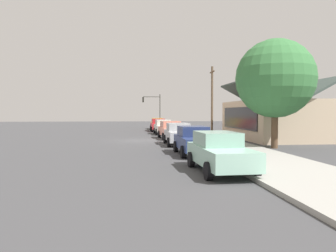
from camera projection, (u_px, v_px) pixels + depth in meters
ground_plane at (140, 141)px, 27.73m from camera, size 120.00×120.00×0.00m
sidewalk_curb at (205, 139)px, 28.33m from camera, size 60.00×4.20×0.16m
car_mustard at (157, 123)px, 46.72m from camera, size 4.57×2.22×1.59m
car_cherry at (159, 125)px, 41.46m from camera, size 4.70×2.07×1.59m
car_ivory at (163, 127)px, 35.82m from camera, size 4.50×2.01×1.59m
car_coral at (171, 130)px, 29.77m from camera, size 4.67×2.22×1.59m
car_silver at (179, 134)px, 24.19m from camera, size 4.65×2.00×1.59m
car_navy at (194, 140)px, 18.59m from camera, size 4.42×1.99×1.59m
car_seafoam at (219, 152)px, 13.12m from camera, size 4.65×2.08×1.59m
storefront_building at (273, 118)px, 29.56m from camera, size 11.55×6.62×5.23m
shade_tree at (275, 79)px, 21.62m from camera, size 5.20×5.20×7.22m
traffic_light_main at (153, 105)px, 50.52m from camera, size 0.37×2.79×5.20m
utility_pole_wooden at (212, 99)px, 36.49m from camera, size 1.80×0.24×7.50m
fire_hydrant_red at (201, 139)px, 23.37m from camera, size 0.22×0.22×0.71m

